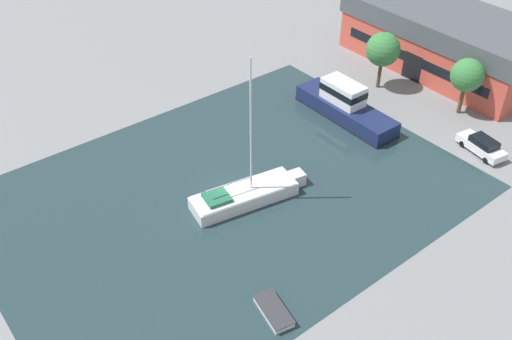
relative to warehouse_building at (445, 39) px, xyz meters
The scene contains 9 objects.
ground_plane 32.51m from the warehouse_building, 84.18° to the right, with size 440.00×440.00×0.00m, color gray.
water_canal 32.51m from the warehouse_building, 84.18° to the right, with size 28.31×38.07×0.01m, color #23383D.
warehouse_building is the anchor object (origin of this frame).
quay_tree_near_building 10.07m from the warehouse_building, 42.20° to the right, with size 3.24×3.24×5.82m.
quay_tree_by_water 9.26m from the warehouse_building, 97.04° to the right, with size 3.53×3.53×6.14m.
parked_car 17.09m from the warehouse_building, 40.55° to the right, with size 4.83×2.50×1.54m.
sailboat_moored 32.16m from the warehouse_building, 81.11° to the right, with size 4.21×10.08×12.65m.
motor_cruiser 16.46m from the warehouse_building, 86.96° to the right, with size 11.49×3.34×3.64m.
small_dinghy 40.27m from the warehouse_building, 67.95° to the right, with size 3.50×2.08×0.51m.
Camera 1 is at (29.78, -20.78, 30.18)m, focal length 40.00 mm.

